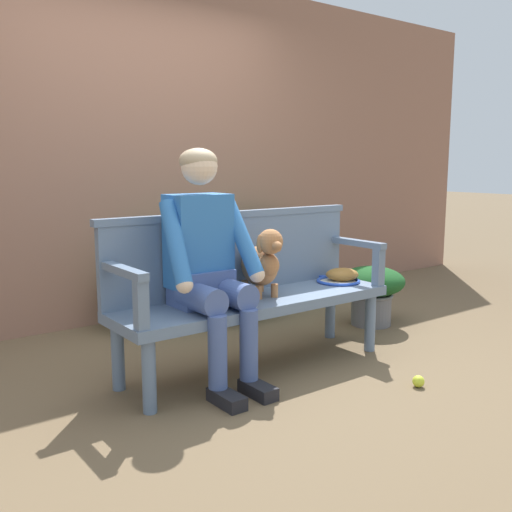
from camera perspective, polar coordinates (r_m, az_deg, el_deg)
The scene contains 16 objects.
ground_plane at distance 3.55m, azimuth 0.00°, elevation -11.03°, with size 40.00×40.00×0.00m, color brown.
brick_garden_fence at distance 4.75m, azimuth -12.26°, elevation 10.49°, with size 8.00×0.30×2.70m, color #936651.
hedge_bush_mid_right at distance 4.56m, azimuth -9.77°, elevation -1.50°, with size 0.70×0.66×0.79m, color #1E5B23.
hedge_bush_far_left at distance 4.55m, azimuth -8.12°, elevation -2.68°, with size 1.12×0.72×0.60m, color #286B2D.
hedge_bush_far_right at distance 4.74m, azimuth -3.99°, elevation -1.99°, with size 1.13×1.01×0.62m, color #194C1E.
hedge_bush_mid_left at distance 5.03m, azimuth 1.31°, elevation -0.05°, with size 1.16×0.71×0.84m, color #286B2D.
garden_bench at distance 3.44m, azimuth 0.00°, elevation -5.06°, with size 1.76×0.49×0.44m.
bench_backrest at distance 3.55m, azimuth -2.10°, elevation 0.51°, with size 1.80×0.06×0.50m.
bench_armrest_left_end at distance 2.89m, azimuth -12.39°, elevation -2.78°, with size 0.06×0.49×0.28m.
bench_armrest_right_end at distance 3.88m, azimuth 10.74°, elevation 0.31°, with size 0.06×0.49×0.28m.
person_seated at distance 3.17m, azimuth -4.93°, elevation -0.19°, with size 0.56×0.65×1.31m.
dog_on_bench at distance 3.42m, azimuth 0.63°, elevation -0.61°, with size 0.24×0.42×0.42m.
tennis_racket at distance 3.91m, azimuth 7.85°, elevation -2.39°, with size 0.29×0.56×0.03m.
baseball_glove at distance 3.93m, azimuth 8.53°, elevation -1.83°, with size 0.22×0.17×0.09m, color #9E6B2D.
tennis_ball at distance 3.38m, azimuth 15.78°, elevation -11.85°, with size 0.07×0.07×0.07m, color #CCDB33.
potted_plant at distance 4.48m, azimuth 11.39°, elevation -3.25°, with size 0.50×0.50×0.45m.
Camera 1 is at (-2.01, -2.66, 1.23)m, focal length 40.41 mm.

